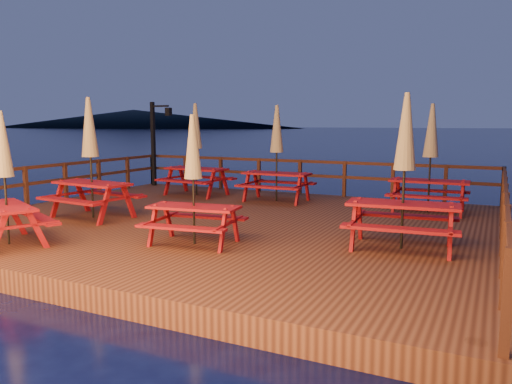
% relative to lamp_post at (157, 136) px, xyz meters
% --- Properties ---
extents(ground, '(500.00, 500.00, 0.00)m').
position_rel_lamp_post_xyz_m(ground, '(5.39, -4.55, -2.20)').
color(ground, black).
rests_on(ground, ground).
extents(deck, '(12.00, 10.00, 0.40)m').
position_rel_lamp_post_xyz_m(deck, '(5.39, -4.55, -2.00)').
color(deck, '#411F14').
rests_on(deck, ground).
extents(deck_piles, '(11.44, 9.44, 1.40)m').
position_rel_lamp_post_xyz_m(deck_piles, '(5.39, -4.55, -2.50)').
color(deck_piles, black).
rests_on(deck_piles, ground).
extents(railing, '(11.80, 9.75, 1.10)m').
position_rel_lamp_post_xyz_m(railing, '(5.39, -2.77, -1.03)').
color(railing, black).
rests_on(railing, deck).
extents(lamp_post, '(0.85, 0.18, 3.00)m').
position_rel_lamp_post_xyz_m(lamp_post, '(0.00, 0.00, 0.00)').
color(lamp_post, black).
rests_on(lamp_post, deck).
extents(headland_left, '(180.00, 84.00, 9.00)m').
position_rel_lamp_post_xyz_m(headland_left, '(-154.61, 185.45, 2.30)').
color(headland_left, black).
rests_on(headland_left, ground).
extents(picnic_table_0, '(2.18, 2.03, 2.49)m').
position_rel_lamp_post_xyz_m(picnic_table_0, '(2.88, -8.40, -0.50)').
color(picnic_table_0, maroon).
rests_on(picnic_table_0, deck).
extents(picnic_table_1, '(2.17, 1.85, 2.86)m').
position_rel_lamp_post_xyz_m(picnic_table_1, '(2.38, -5.70, -0.31)').
color(picnic_table_1, maroon).
rests_on(picnic_table_1, deck).
extents(picnic_table_2, '(1.87, 1.61, 2.42)m').
position_rel_lamp_post_xyz_m(picnic_table_2, '(6.01, -6.85, -0.54)').
color(picnic_table_2, maroon).
rests_on(picnic_table_2, deck).
extents(picnic_table_3, '(2.14, 1.81, 2.86)m').
position_rel_lamp_post_xyz_m(picnic_table_3, '(2.55, -1.40, -0.31)').
color(picnic_table_3, maroon).
rests_on(picnic_table_3, deck).
extents(picnic_table_4, '(2.09, 1.78, 2.80)m').
position_rel_lamp_post_xyz_m(picnic_table_4, '(9.59, -5.50, -0.34)').
color(picnic_table_4, maroon).
rests_on(picnic_table_4, deck).
extents(picnic_table_5, '(1.95, 1.62, 2.77)m').
position_rel_lamp_post_xyz_m(picnic_table_5, '(5.32, -1.41, -0.36)').
color(picnic_table_5, maroon).
rests_on(picnic_table_5, deck).
extents(picnic_table_6, '(1.95, 1.61, 2.74)m').
position_rel_lamp_post_xyz_m(picnic_table_6, '(9.54, -1.39, -0.37)').
color(picnic_table_6, maroon).
rests_on(picnic_table_6, deck).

